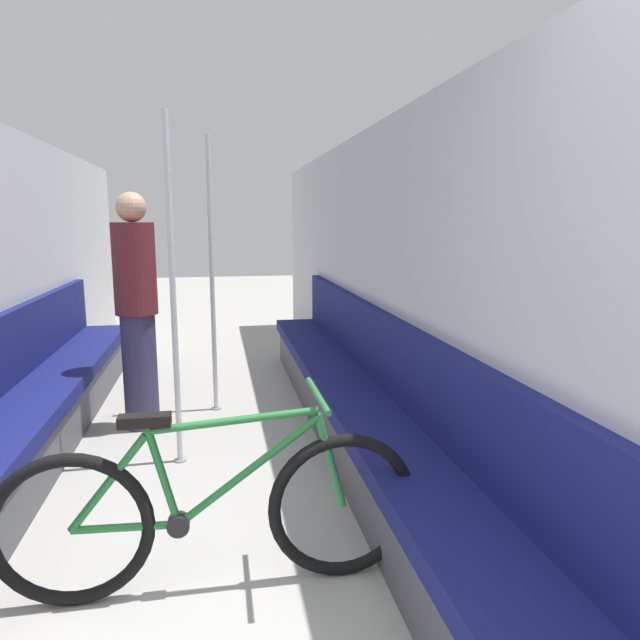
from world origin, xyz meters
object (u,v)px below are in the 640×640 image
object	(u,v)px
bench_seat_row_right	(359,407)
grab_pole_near	(212,281)
passenger_standing	(137,309)
bench_seat_row_left	(17,428)
grab_pole_far	(173,299)
bicycle	(212,513)

from	to	relation	value
bench_seat_row_right	grab_pole_near	xyz separation A→B (m)	(-0.93, 1.03, 0.75)
grab_pole_near	passenger_standing	bearing A→B (deg)	-150.69
bench_seat_row_left	grab_pole_far	xyz separation A→B (m)	(0.93, 0.04, 0.75)
bench_seat_row_left	grab_pole_near	xyz separation A→B (m)	(1.16, 1.03, 0.75)
grab_pole_near	grab_pole_far	bearing A→B (deg)	-103.07
bench_seat_row_right	passenger_standing	bearing A→B (deg)	153.67
bench_seat_row_left	bench_seat_row_right	world-z (taller)	same
grab_pole_far	bench_seat_row_left	bearing A→B (deg)	-177.50
bicycle	grab_pole_near	distance (m)	2.43
bench_seat_row_right	passenger_standing	world-z (taller)	passenger_standing
bench_seat_row_left	grab_pole_far	bearing A→B (deg)	2.50
passenger_standing	bicycle	bearing A→B (deg)	-84.73
grab_pole_near	passenger_standing	size ratio (longest dim) A/B	1.25
bench_seat_row_right	grab_pole_near	distance (m)	1.57
bicycle	grab_pole_far	size ratio (longest dim) A/B	0.81
grab_pole_far	passenger_standing	world-z (taller)	grab_pole_far
bench_seat_row_left	passenger_standing	world-z (taller)	passenger_standing
bicycle	passenger_standing	bearing A→B (deg)	101.85
bench_seat_row_right	bicycle	bearing A→B (deg)	-126.09
bench_seat_row_right	grab_pole_far	world-z (taller)	grab_pole_far
bench_seat_row_left	passenger_standing	bearing A→B (deg)	49.31
bench_seat_row_left	bicycle	xyz separation A→B (m)	(1.15, -1.30, 0.04)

